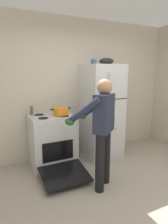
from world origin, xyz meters
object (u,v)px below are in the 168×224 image
Objects in this scene: coffee_mug at (93,62)px; red_pot at (61,111)px; refrigerator at (102,112)px; pepper_mill at (32,110)px; stove_range at (53,141)px; person_cook at (101,124)px; mixing_bowl at (106,61)px.

red_pot is at bearing -171.82° from coffee_mug.
refrigerator reaches higher than pepper_mill.
red_pot is 1.11m from coffee_mug.
stove_range is 0.67m from pepper_mill.
coffee_mug is 1.44m from pepper_mill.
red_pot is at bearing -28.52° from pepper_mill.
mixing_bowl is at bearing 54.83° from person_cook.
coffee_mug reaches higher than pepper_mill.
coffee_mug is 0.40× the size of mixing_bowl.
red_pot is (-0.87, -0.05, 0.10)m from refrigerator.
stove_range is 0.57m from red_pot.
refrigerator is at bearing -179.78° from mixing_bowl.
mixing_bowl reaches higher than stove_range.
refrigerator is 1.13m from stove_range.
coffee_mug is at bearing -7.40° from pepper_mill.
refrigerator is at bearing -15.84° from coffee_mug.
stove_range is 11.03× the size of coffee_mug.
mixing_bowl is (0.08, 0.00, 0.97)m from refrigerator.
person_cook is 10.65× the size of pepper_mill.
coffee_mug is (0.86, 0.07, 1.41)m from stove_range.
pepper_mill is at bearing 151.48° from red_pot.
coffee_mug is 0.75× the size of pepper_mill.
refrigerator is 1.12m from person_cook.
person_cook is at bearing -57.22° from pepper_mill.
refrigerator is at bearing 0.99° from stove_range.
mixing_bowl is (0.26, -0.05, 0.01)m from coffee_mug.
refrigerator is 1.14× the size of person_cook.
refrigerator reaches higher than stove_range.
coffee_mug is (-0.18, 0.05, 0.96)m from refrigerator.
red_pot is 3.27× the size of coffee_mug.
red_pot is (-0.28, 0.90, 0.05)m from person_cook.
stove_range is 8.23× the size of pepper_mill.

